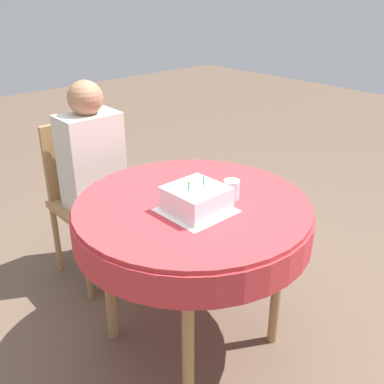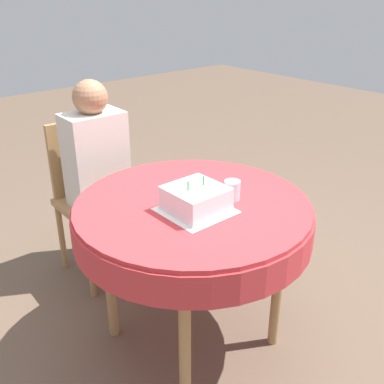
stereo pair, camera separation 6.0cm
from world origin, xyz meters
name	(u,v)px [view 2 (the right image)]	position (x,y,z in m)	size (l,w,h in m)	color
ground_plane	(192,337)	(0.00, 0.00, 0.00)	(12.00, 12.00, 0.00)	brown
dining_table	(193,221)	(0.00, 0.00, 0.68)	(1.07, 1.07, 0.78)	#BC3338
chair	(94,192)	(-0.02, 0.89, 0.51)	(0.45, 0.45, 0.93)	#A37A4C
person	(99,165)	(-0.02, 0.80, 0.72)	(0.33, 0.32, 1.20)	#9E7051
napkin	(196,210)	(-0.04, -0.07, 0.78)	(0.28, 0.28, 0.00)	white
birthday_cake	(196,199)	(-0.04, -0.07, 0.83)	(0.23, 0.23, 0.15)	white
drinking_glass	(232,190)	(0.15, -0.09, 0.82)	(0.07, 0.07, 0.09)	silver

